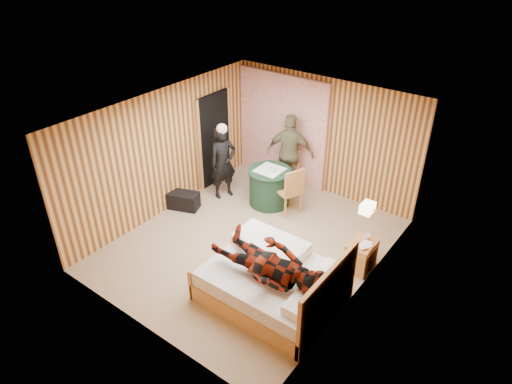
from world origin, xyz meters
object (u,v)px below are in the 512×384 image
Objects in this scene: chair_far at (288,167)px; man_on_bed at (268,257)px; nightstand at (361,255)px; chair_near at (291,188)px; woman_standing at (223,163)px; bed at (274,282)px; man_at_table at (290,153)px; wall_lamp at (368,208)px; duffel_bag at (184,200)px; round_table at (269,186)px.

chair_far is 3.62m from man_on_bed.
chair_near is (-1.87, 0.70, 0.32)m from nightstand.
chair_near reaches higher than nightstand.
chair_far is at bearing -19.31° from woman_standing.
man_at_table reaches higher than bed.
woman_standing is at bearing 172.54° from nightstand.
chair_near is at bearing -64.34° from chair_far.
chair_near is at bearing -57.10° from woman_standing.
wall_lamp is 0.48× the size of nightstand.
woman_standing is (0.34, 0.88, 0.61)m from duffel_bag.
woman_standing is at bearing -161.35° from round_table.
wall_lamp is at bearing 63.59° from man_on_bed.
wall_lamp reaches higher than chair_far.
duffel_bag is (-3.77, -0.31, -1.12)m from wall_lamp.
round_table is 0.88m from man_at_table.
duffel_bag is 2.44m from man_at_table.
round_table is 0.60m from chair_near.
bed is (-0.80, -1.33, -0.98)m from wall_lamp.
man_at_table is (-0.56, 0.81, 0.27)m from chair_near.
woman_standing reaches higher than round_table.
round_table is 1.43× the size of duffel_bag.
duffel_bag is (-1.30, -1.21, -0.22)m from round_table.
man_at_table is at bearing 117.99° from man_on_bed.
chair_far is 1.41m from woman_standing.
round_table is 1.79m from duffel_bag.
man_at_table reaches higher than wall_lamp.
duffel_bag is (-1.86, -1.14, -0.42)m from chair_near.
bed reaches higher than chair_far.
wall_lamp is at bearing -44.06° from chair_far.
chair_far is (-1.69, 2.93, 0.22)m from bed.
wall_lamp is 1.84m from bed.
nightstand is 0.88× the size of duffel_bag.
woman_standing reaches higher than duffel_bag.
nightstand is 0.35× the size of woman_standing.
nightstand is at bearing 91.29° from chair_near.
chair_far is at bearing -121.17° from chair_near.
wall_lamp is 2.21m from chair_near.
duffel_bag is (-1.28, -1.91, -0.36)m from chair_far.
round_table is at bearing 162.53° from nightstand.
woman_standing is at bearing 170.44° from wall_lamp.
bed is 2.79m from round_table.
chair_near reaches higher than chair_far.
nightstand is at bearing -42.25° from chair_far.
chair_far is 0.33m from man_at_table.
round_table is at bearing -48.15° from woman_standing.
bed reaches higher than round_table.
man_at_table reaches higher than nightstand.
chair_near is (0.58, -0.76, 0.05)m from chair_far.
round_table is (-2.48, 0.90, -0.90)m from wall_lamp.
chair_near is 0.58× the size of man_on_bed.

